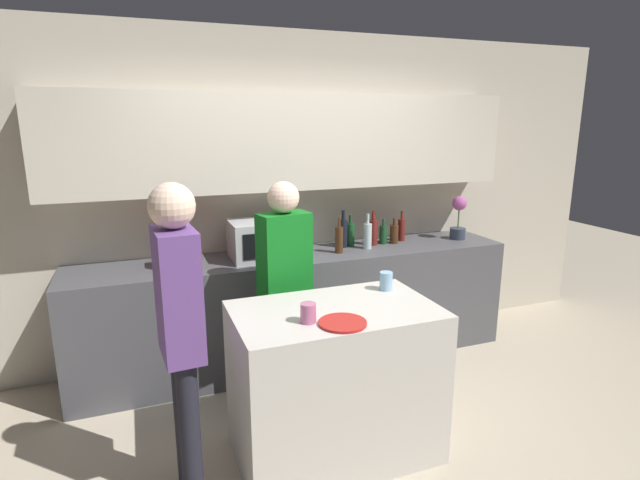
% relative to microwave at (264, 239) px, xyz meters
% --- Properties ---
extents(ground_plane, '(14.00, 14.00, 0.00)m').
position_rel_microwave_xyz_m(ground_plane, '(0.30, -1.39, -1.08)').
color(ground_plane, '#BCAD93').
extents(back_wall, '(6.40, 0.40, 2.70)m').
position_rel_microwave_xyz_m(back_wall, '(0.30, 0.27, 0.46)').
color(back_wall, beige).
rests_on(back_wall, ground_plane).
extents(back_counter, '(3.60, 0.62, 0.93)m').
position_rel_microwave_xyz_m(back_counter, '(0.30, 0.00, -0.62)').
color(back_counter, '#4C4C51').
rests_on(back_counter, ground_plane).
extents(kitchen_island, '(1.18, 0.72, 0.94)m').
position_rel_microwave_xyz_m(kitchen_island, '(0.10, -1.22, -0.61)').
color(kitchen_island, beige).
rests_on(kitchen_island, ground_plane).
extents(microwave, '(0.52, 0.39, 0.30)m').
position_rel_microwave_xyz_m(microwave, '(0.00, 0.00, 0.00)').
color(microwave, '#B7BABC').
rests_on(microwave, back_counter).
extents(toaster, '(0.26, 0.16, 0.18)m').
position_rel_microwave_xyz_m(toaster, '(-0.66, 0.00, -0.06)').
color(toaster, '#B21E19').
rests_on(toaster, back_counter).
extents(potted_plant, '(0.14, 0.14, 0.40)m').
position_rel_microwave_xyz_m(potted_plant, '(1.82, 0.00, 0.05)').
color(potted_plant, '#333D4C').
rests_on(potted_plant, back_counter).
extents(bottle_0, '(0.07, 0.07, 0.30)m').
position_rel_microwave_xyz_m(bottle_0, '(0.61, -0.07, -0.04)').
color(bottle_0, '#472814').
rests_on(bottle_0, back_counter).
extents(bottle_1, '(0.08, 0.08, 0.32)m').
position_rel_microwave_xyz_m(bottle_1, '(0.72, 0.10, -0.03)').
color(bottle_1, black).
rests_on(bottle_1, back_counter).
extents(bottle_2, '(0.08, 0.08, 0.27)m').
position_rel_microwave_xyz_m(bottle_2, '(0.80, 0.12, -0.05)').
color(bottle_2, '#194723').
rests_on(bottle_2, back_counter).
extents(bottle_3, '(0.07, 0.07, 0.30)m').
position_rel_microwave_xyz_m(bottle_3, '(0.89, -0.02, -0.04)').
color(bottle_3, silver).
rests_on(bottle_3, back_counter).
extents(bottle_4, '(0.08, 0.08, 0.30)m').
position_rel_microwave_xyz_m(bottle_4, '(0.99, 0.07, -0.03)').
color(bottle_4, maroon).
rests_on(bottle_4, back_counter).
extents(bottle_5, '(0.07, 0.07, 0.22)m').
position_rel_microwave_xyz_m(bottle_5, '(1.10, 0.08, -0.06)').
color(bottle_5, '#194723').
rests_on(bottle_5, back_counter).
extents(bottle_6, '(0.07, 0.07, 0.23)m').
position_rel_microwave_xyz_m(bottle_6, '(1.19, 0.06, -0.06)').
color(bottle_6, '#472814').
rests_on(bottle_6, back_counter).
extents(bottle_7, '(0.07, 0.07, 0.27)m').
position_rel_microwave_xyz_m(bottle_7, '(1.30, 0.12, -0.05)').
color(bottle_7, maroon).
rests_on(bottle_7, back_counter).
extents(plate_on_island, '(0.26, 0.26, 0.01)m').
position_rel_microwave_xyz_m(plate_on_island, '(0.05, -1.45, -0.13)').
color(plate_on_island, red).
rests_on(plate_on_island, kitchen_island).
extents(cup_0, '(0.09, 0.09, 0.11)m').
position_rel_microwave_xyz_m(cup_0, '(-0.11, -1.36, -0.09)').
color(cup_0, '#BF6792').
rests_on(cup_0, kitchen_island).
extents(cup_1, '(0.08, 0.08, 0.12)m').
position_rel_microwave_xyz_m(cup_1, '(0.53, -1.04, -0.08)').
color(cup_1, '#8EBFE4').
rests_on(cup_1, kitchen_island).
extents(person_left, '(0.37, 0.25, 1.61)m').
position_rel_microwave_xyz_m(person_left, '(-0.01, -0.60, -0.13)').
color(person_left, black).
rests_on(person_left, ground_plane).
extents(person_center, '(0.23, 0.35, 1.71)m').
position_rel_microwave_xyz_m(person_center, '(-0.77, -1.28, -0.05)').
color(person_center, black).
rests_on(person_center, ground_plane).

